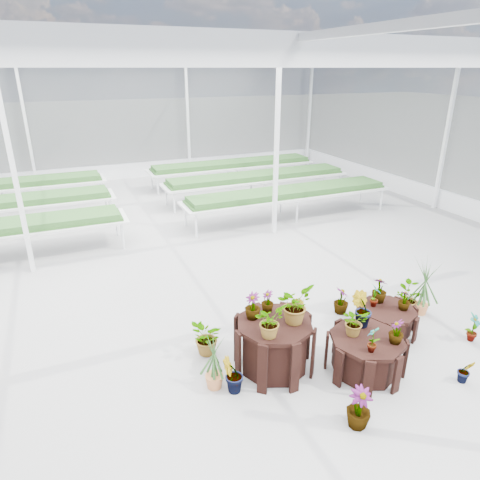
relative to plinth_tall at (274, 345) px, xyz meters
name	(u,v)px	position (x,y,z in m)	size (l,w,h in m)	color
ground_plane	(225,337)	(-0.38, 1.02, -0.40)	(24.00, 24.00, 0.00)	gray
greenhouse_shell	(223,209)	(-0.38, 1.02, 1.85)	(18.00, 24.00, 4.50)	white
steel_frame	(223,209)	(-0.38, 1.02, 1.85)	(18.00, 24.00, 4.50)	silver
nursery_benches	(140,200)	(-0.38, 8.22, 0.02)	(16.00, 7.00, 0.84)	silver
plinth_tall	(274,345)	(0.00, 0.00, 0.00)	(1.17, 1.17, 0.80)	black
plinth_mid	(365,354)	(1.20, -0.60, -0.10)	(1.12, 1.12, 0.59)	black
plinth_low	(386,320)	(2.20, 0.10, -0.18)	(0.99, 0.99, 0.44)	black
nursery_plants	(329,319)	(0.98, 0.06, 0.17)	(4.64, 2.65, 1.36)	#2A5123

